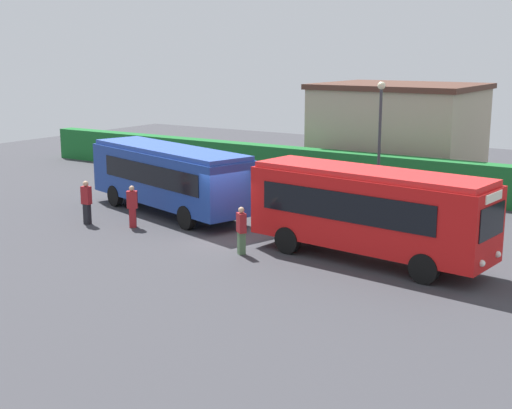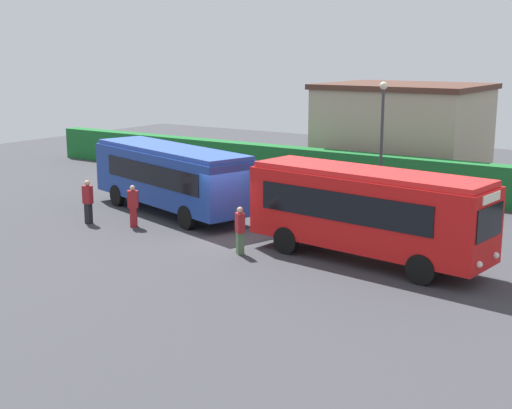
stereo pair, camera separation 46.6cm
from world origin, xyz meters
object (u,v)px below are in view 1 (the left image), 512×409
Objects in this scene: bus_red at (369,209)px; bus_blue at (169,175)px; person_far at (373,213)px; person_center at (132,205)px; person_right at (241,229)px; lamppost at (380,130)px; person_left at (87,201)px.

bus_blue is at bearing 175.94° from bus_red.
person_far is at bearing 117.26° from bus_red.
bus_red is (10.60, -1.93, 0.11)m from bus_blue.
person_center is at bearing -168.47° from bus_red.
person_center is 6.11m from person_right.
bus_red is 1.54× the size of lamppost.
person_right is (6.46, -3.69, -0.82)m from bus_blue.
person_far is (-1.29, 3.35, -0.97)m from bus_red.
person_right is 0.30× the size of lamppost.
person_far is at bearing -69.96° from person_left.
person_center is 9.89m from person_far.
bus_red reaches higher than person_right.
person_center is (0.40, -2.87, -0.82)m from bus_blue.
bus_blue is at bearing -28.89° from person_left.
lamppost is at bearing -107.54° from person_far.
bus_red is at bearing -174.03° from bus_blue.
bus_red is 12.35m from person_left.
lamppost is at bearing 105.98° from person_center.
person_left is 1.06× the size of person_right.
person_center is (2.01, 0.64, -0.06)m from person_left.
bus_red is 5.08× the size of person_center.
bus_red is at bearing -68.51° from lamppost.
bus_blue is at bearing -139.61° from lamppost.
bus_blue is 9.46m from person_far.
person_left is at bearing 81.63° from bus_blue.
person_left reaches higher than person_center.
lamppost is (6.97, 9.15, 2.70)m from person_center.
lamppost is at bearing -123.31° from bus_blue.
bus_red is 10.29m from person_center.
bus_blue reaches higher than person_left.
person_center is 0.30× the size of lamppost.
person_left is at bearing -109.14° from person_center.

